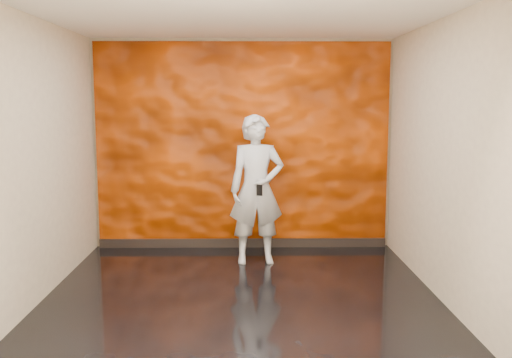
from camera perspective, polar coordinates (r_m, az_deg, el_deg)
name	(u,v)px	position (r m, az deg, el deg)	size (l,w,h in m)	color
room	(241,160)	(5.70, -1.51, 1.93)	(4.02, 4.02, 2.81)	black
feature_wall	(243,146)	(7.65, -1.35, 3.30)	(3.90, 0.06, 2.75)	#D84400
baseboard	(243,243)	(7.83, -1.32, -6.40)	(3.90, 0.04, 0.12)	black
man	(257,189)	(6.96, 0.06, -1.05)	(0.66, 0.44, 1.82)	#999FA8
phone	(259,190)	(6.66, 0.35, -1.12)	(0.07, 0.01, 0.13)	black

